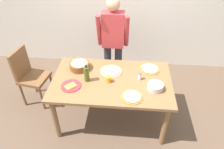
% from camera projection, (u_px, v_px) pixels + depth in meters
% --- Properties ---
extents(ground, '(8.00, 8.00, 0.00)m').
position_uv_depth(ground, '(112.00, 117.00, 3.24)').
color(ground, brown).
extents(wall_back, '(5.60, 0.10, 2.60)m').
position_uv_depth(wall_back, '(119.00, 0.00, 3.70)').
color(wall_back, silver).
rests_on(wall_back, ground).
extents(dining_table, '(1.60, 0.96, 0.76)m').
position_uv_depth(dining_table, '(112.00, 85.00, 2.83)').
color(dining_table, brown).
rests_on(dining_table, ground).
extents(person_cook, '(0.49, 0.25, 1.62)m').
position_uv_depth(person_cook, '(113.00, 41.00, 3.26)').
color(person_cook, '#2D2D38').
rests_on(person_cook, ground).
extents(chair_wooden_left, '(0.46, 0.46, 0.95)m').
position_uv_depth(chair_wooden_left, '(29.00, 74.00, 3.23)').
color(chair_wooden_left, brown).
rests_on(chair_wooden_left, ground).
extents(pizza_raw_on_board, '(0.30, 0.30, 0.02)m').
position_uv_depth(pizza_raw_on_board, '(111.00, 71.00, 2.91)').
color(pizza_raw_on_board, beige).
rests_on(pizza_raw_on_board, dining_table).
extents(pizza_cooked_on_tray, '(0.27, 0.27, 0.02)m').
position_uv_depth(pizza_cooked_on_tray, '(132.00, 97.00, 2.50)').
color(pizza_cooked_on_tray, '#C67A33').
rests_on(pizza_cooked_on_tray, dining_table).
extents(pizza_second_cooked, '(0.29, 0.29, 0.02)m').
position_uv_depth(pizza_second_cooked, '(150.00, 69.00, 2.95)').
color(pizza_second_cooked, '#C67A33').
rests_on(pizza_second_cooked, dining_table).
extents(plate_with_slice, '(0.26, 0.26, 0.02)m').
position_uv_depth(plate_with_slice, '(71.00, 86.00, 2.66)').
color(plate_with_slice, red).
rests_on(plate_with_slice, dining_table).
extents(popcorn_bowl, '(0.28, 0.28, 0.11)m').
position_uv_depth(popcorn_bowl, '(79.00, 65.00, 2.94)').
color(popcorn_bowl, brown).
rests_on(popcorn_bowl, dining_table).
extents(mixing_bowl_steel, '(0.20, 0.20, 0.08)m').
position_uv_depth(mixing_bowl_steel, '(155.00, 87.00, 2.60)').
color(mixing_bowl_steel, '#B7B7BC').
rests_on(mixing_bowl_steel, dining_table).
extents(olive_oil_bottle, '(0.07, 0.07, 0.26)m').
position_uv_depth(olive_oil_bottle, '(87.00, 74.00, 2.69)').
color(olive_oil_bottle, '#47561E').
rests_on(olive_oil_bottle, dining_table).
extents(cup_orange, '(0.07, 0.07, 0.08)m').
position_uv_depth(cup_orange, '(109.00, 79.00, 2.72)').
color(cup_orange, orange).
rests_on(cup_orange, dining_table).
extents(salt_shaker, '(0.04, 0.04, 0.11)m').
position_uv_depth(salt_shaker, '(140.00, 76.00, 2.75)').
color(salt_shaker, white).
rests_on(salt_shaker, dining_table).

